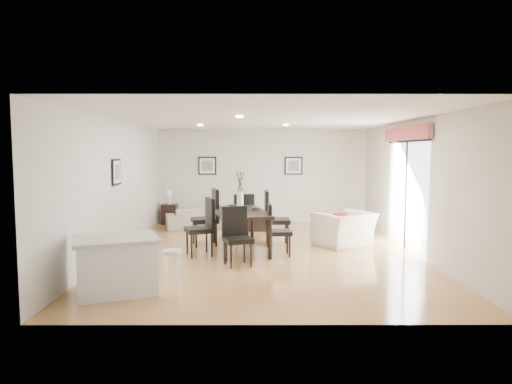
{
  "coord_description": "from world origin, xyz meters",
  "views": [
    {
      "loc": [
        -0.22,
        -9.24,
        2.04
      ],
      "look_at": [
        -0.2,
        0.4,
        1.2
      ],
      "focal_mm": 32.0,
      "sensor_mm": 36.0,
      "label": 1
    }
  ],
  "objects_px": {
    "dining_table": "(240,215)",
    "dining_chair_wnear": "(204,223)",
    "dining_chair_head": "(236,233)",
    "sofa": "(203,218)",
    "bar_stool": "(172,256)",
    "side_table": "(170,214)",
    "armchair": "(344,229)",
    "dining_chair_efar": "(272,215)",
    "dining_chair_wfar": "(209,214)",
    "kitchen_island": "(116,265)",
    "coffee_table": "(255,223)",
    "dining_chair_foot": "(243,214)",
    "dining_chair_enear": "(275,227)"
  },
  "relations": [
    {
      "from": "dining_table",
      "to": "dining_chair_enear",
      "type": "distance_m",
      "value": 0.88
    },
    {
      "from": "sofa",
      "to": "dining_chair_foot",
      "type": "distance_m",
      "value": 1.95
    },
    {
      "from": "dining_chair_head",
      "to": "side_table",
      "type": "height_order",
      "value": "dining_chair_head"
    },
    {
      "from": "dining_chair_efar",
      "to": "kitchen_island",
      "type": "bearing_deg",
      "value": 143.06
    },
    {
      "from": "sofa",
      "to": "coffee_table",
      "type": "height_order",
      "value": "sofa"
    },
    {
      "from": "dining_chair_head",
      "to": "dining_chair_foot",
      "type": "bearing_deg",
      "value": 69.2
    },
    {
      "from": "dining_chair_head",
      "to": "coffee_table",
      "type": "distance_m",
      "value": 3.72
    },
    {
      "from": "armchair",
      "to": "coffee_table",
      "type": "height_order",
      "value": "armchair"
    },
    {
      "from": "armchair",
      "to": "dining_chair_head",
      "type": "bearing_deg",
      "value": 3.79
    },
    {
      "from": "sofa",
      "to": "kitchen_island",
      "type": "distance_m",
      "value": 5.73
    },
    {
      "from": "armchair",
      "to": "dining_chair_wfar",
      "type": "relative_size",
      "value": 0.92
    },
    {
      "from": "dining_chair_enear",
      "to": "armchair",
      "type": "bearing_deg",
      "value": -61.89
    },
    {
      "from": "dining_table",
      "to": "dining_chair_head",
      "type": "bearing_deg",
      "value": -102.4
    },
    {
      "from": "dining_chair_enear",
      "to": "dining_chair_foot",
      "type": "height_order",
      "value": "dining_chair_foot"
    },
    {
      "from": "dining_chair_wnear",
      "to": "side_table",
      "type": "bearing_deg",
      "value": 178.93
    },
    {
      "from": "armchair",
      "to": "kitchen_island",
      "type": "height_order",
      "value": "kitchen_island"
    },
    {
      "from": "sofa",
      "to": "dining_chair_efar",
      "type": "relative_size",
      "value": 1.59
    },
    {
      "from": "dining_chair_wnear",
      "to": "dining_chair_efar",
      "type": "bearing_deg",
      "value": 103.6
    },
    {
      "from": "sofa",
      "to": "dining_table",
      "type": "xyz_separation_m",
      "value": [
        1.11,
        -2.79,
        0.47
      ]
    },
    {
      "from": "dining_chair_wfar",
      "to": "armchair",
      "type": "bearing_deg",
      "value": 73.35
    },
    {
      "from": "dining_table",
      "to": "dining_chair_wnear",
      "type": "relative_size",
      "value": 1.88
    },
    {
      "from": "dining_chair_wnear",
      "to": "dining_chair_wfar",
      "type": "bearing_deg",
      "value": 158.53
    },
    {
      "from": "dining_chair_foot",
      "to": "coffee_table",
      "type": "height_order",
      "value": "dining_chair_foot"
    },
    {
      "from": "dining_chair_efar",
      "to": "dining_chair_enear",
      "type": "bearing_deg",
      "value": 179.08
    },
    {
      "from": "armchair",
      "to": "dining_chair_head",
      "type": "xyz_separation_m",
      "value": [
        -2.28,
        -1.66,
        0.22
      ]
    },
    {
      "from": "kitchen_island",
      "to": "bar_stool",
      "type": "height_order",
      "value": "kitchen_island"
    },
    {
      "from": "dining_chair_wfar",
      "to": "dining_table",
      "type": "bearing_deg",
      "value": 38.33
    },
    {
      "from": "dining_chair_wnear",
      "to": "dining_chair_head",
      "type": "relative_size",
      "value": 1.08
    },
    {
      "from": "bar_stool",
      "to": "dining_chair_foot",
      "type": "bearing_deg",
      "value": 77.49
    },
    {
      "from": "dining_table",
      "to": "dining_chair_wfar",
      "type": "bearing_deg",
      "value": 131.89
    },
    {
      "from": "dining_chair_wfar",
      "to": "dining_chair_enear",
      "type": "height_order",
      "value": "dining_chair_wfar"
    },
    {
      "from": "armchair",
      "to": "dining_table",
      "type": "xyz_separation_m",
      "value": [
        -2.25,
        -0.42,
        0.38
      ]
    },
    {
      "from": "dining_table",
      "to": "dining_chair_enear",
      "type": "relative_size",
      "value": 2.08
    },
    {
      "from": "dining_table",
      "to": "dining_chair_wfar",
      "type": "distance_m",
      "value": 0.87
    },
    {
      "from": "sofa",
      "to": "bar_stool",
      "type": "xyz_separation_m",
      "value": [
        0.21,
        -5.7,
        0.26
      ]
    },
    {
      "from": "dining_chair_head",
      "to": "dining_chair_foot",
      "type": "xyz_separation_m",
      "value": [
        0.06,
        2.48,
        0.01
      ]
    },
    {
      "from": "side_table",
      "to": "armchair",
      "type": "bearing_deg",
      "value": -35.2
    },
    {
      "from": "dining_chair_wfar",
      "to": "kitchen_island",
      "type": "bearing_deg",
      "value": -30.95
    },
    {
      "from": "dining_chair_wfar",
      "to": "dining_chair_efar",
      "type": "relative_size",
      "value": 1.03
    },
    {
      "from": "dining_chair_enear",
      "to": "dining_chair_efar",
      "type": "distance_m",
      "value": 1.0
    },
    {
      "from": "armchair",
      "to": "dining_chair_head",
      "type": "height_order",
      "value": "dining_chair_head"
    },
    {
      "from": "dining_table",
      "to": "dining_chair_wnear",
      "type": "height_order",
      "value": "dining_chair_wnear"
    },
    {
      "from": "dining_table",
      "to": "dining_chair_wnear",
      "type": "xyz_separation_m",
      "value": [
        -0.7,
        -0.46,
        -0.11
      ]
    },
    {
      "from": "dining_chair_head",
      "to": "bar_stool",
      "type": "height_order",
      "value": "dining_chair_head"
    },
    {
      "from": "sofa",
      "to": "armchair",
      "type": "xyz_separation_m",
      "value": [
        3.35,
        -2.37,
        0.09
      ]
    },
    {
      "from": "coffee_table",
      "to": "bar_stool",
      "type": "relative_size",
      "value": 1.4
    },
    {
      "from": "dining_chair_foot",
      "to": "bar_stool",
      "type": "relative_size",
      "value": 1.71
    },
    {
      "from": "kitchen_island",
      "to": "dining_chair_wnear",
      "type": "bearing_deg",
      "value": 46.44
    },
    {
      "from": "sofa",
      "to": "bar_stool",
      "type": "relative_size",
      "value": 3.04
    },
    {
      "from": "side_table",
      "to": "coffee_table",
      "type": "bearing_deg",
      "value": -23.48
    }
  ]
}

